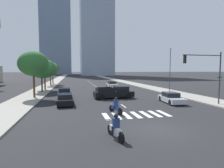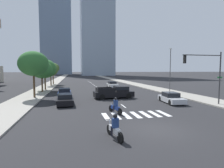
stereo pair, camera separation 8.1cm
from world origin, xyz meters
name	(u,v)px [view 1 (the left image)]	position (x,y,z in m)	size (l,w,h in m)	color
ground_plane	(157,129)	(0.00, 0.00, 0.00)	(800.00, 800.00, 0.00)	#232326
sidewalk_east	(145,86)	(11.58, 30.00, 0.07)	(4.00, 260.00, 0.15)	gray
sidewalk_west	(44,88)	(-11.58, 30.00, 0.07)	(4.00, 260.00, 0.15)	gray
crosswalk_near	(136,115)	(0.00, 4.11, 0.00)	(5.85, 2.44, 0.01)	silver
lane_divider_center	(96,87)	(0.00, 32.11, 0.00)	(0.14, 50.00, 0.01)	silver
motorcycle_lead	(116,107)	(-1.64, 5.03, 0.58)	(0.96, 2.11, 1.49)	black
motorcycle_trailing	(115,129)	(-3.09, -0.98, 0.58)	(0.76, 2.07, 1.49)	black
pickup_truck	(116,92)	(0.45, 13.85, 0.81)	(5.69, 2.37, 1.67)	black
sedan_black_0	(65,99)	(-6.36, 10.59, 0.58)	(1.98, 4.82, 1.25)	black
sedan_white_1	(112,85)	(3.52, 30.11, 0.61)	(2.04, 4.47, 1.34)	silver
sedan_blue_2	(65,93)	(-6.65, 15.80, 0.63)	(1.91, 4.36, 1.38)	navy
sedan_silver_3	(171,98)	(6.22, 8.82, 0.58)	(2.15, 4.41, 1.27)	#B7BABF
traffic_signal_near	(206,68)	(8.90, 6.30, 4.18)	(5.02, 0.28, 5.83)	#333335
street_lamp_east	(170,66)	(11.88, 18.99, 4.64)	(0.50, 0.24, 7.78)	#3F3F42
street_tree_nearest	(33,64)	(-10.78, 16.09, 4.86)	(4.07, 4.07, 6.45)	#4C3823
street_tree_second	(42,70)	(-10.78, 22.79, 4.07)	(3.66, 3.66, 5.49)	#4C3823
street_tree_third	(45,69)	(-10.78, 26.32, 4.26)	(4.34, 4.34, 5.96)	#4C3823
street_tree_fourth	(50,70)	(-10.78, 35.66, 4.11)	(3.58, 3.58, 5.49)	#4C3823
street_tree_fifth	(53,68)	(-10.78, 40.89, 4.51)	(3.38, 3.38, 5.82)	#4C3823
office_tower_left_skyline	(56,12)	(-20.64, 177.32, 61.11)	(28.37, 23.22, 123.29)	slate
office_tower_center_skyline	(96,21)	(12.74, 128.66, 41.31)	(23.87, 24.25, 94.43)	#8C9EB2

